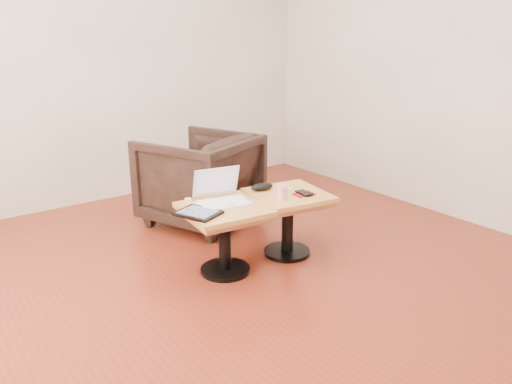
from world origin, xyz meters
TOP-DOWN VIEW (x-y plane):
  - room_shell at (0.00, 0.00)m, footprint 4.52×4.52m
  - side_table_left at (0.07, 0.27)m, footprint 0.57×0.57m
  - side_table_right at (0.59, 0.24)m, footprint 0.59×0.59m
  - laptop at (0.10, 0.35)m, footprint 0.37×0.35m
  - tablet at (-0.14, 0.24)m, footprint 0.29×0.32m
  - charging_adapter at (-0.07, 0.49)m, footprint 0.05×0.05m
  - glasses_case at (0.48, 0.40)m, footprint 0.18×0.10m
  - striped_cup at (0.48, 0.17)m, footprint 0.10×0.10m
  - earbuds_tangle at (0.63, 0.29)m, footprint 0.07×0.05m
  - phone_on_sleeve at (0.66, 0.15)m, footprint 0.15×0.13m
  - armchair at (0.42, 1.17)m, footprint 1.06×1.07m

SIDE VIEW (x-z plane):
  - side_table_left at x=0.07m, z-range 0.12..0.58m
  - side_table_right at x=0.59m, z-range 0.12..0.58m
  - armchair at x=0.42m, z-range 0.00..0.76m
  - earbuds_tangle at x=0.63m, z-range 0.47..0.48m
  - phone_on_sleeve at x=0.66m, z-range 0.47..0.48m
  - tablet at x=-0.14m, z-range 0.47..0.49m
  - charging_adapter at x=-0.07m, z-range 0.47..0.49m
  - glasses_case at x=0.48m, z-range 0.47..0.52m
  - laptop at x=0.10m, z-range 0.40..0.62m
  - striped_cup at x=0.48m, z-range 0.47..0.56m
  - room_shell at x=0.00m, z-range 0.00..2.71m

